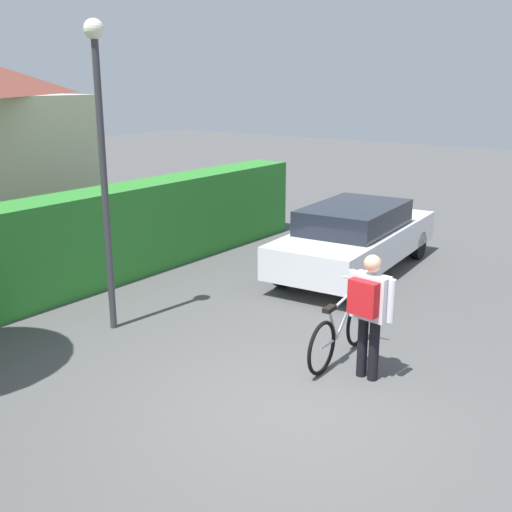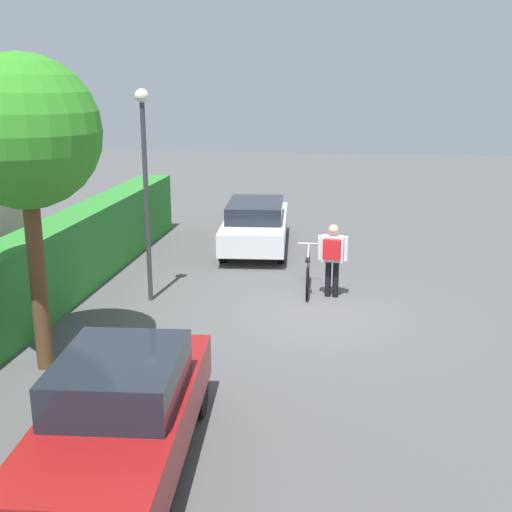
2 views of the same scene
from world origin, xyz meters
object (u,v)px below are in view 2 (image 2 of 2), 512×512
Objects in this scene: parked_car_near at (121,413)px; street_lamp at (145,168)px; person_rider at (332,254)px; parked_car_far at (256,223)px; tree_kerbside at (24,134)px; bicycle at (308,274)px.

street_lamp is (6.08, 1.58, 2.09)m from parked_car_near.
parked_car_near is 2.62× the size of person_rider.
parked_car_far is 1.06× the size of street_lamp.
street_lamp reaches higher than parked_car_far.
tree_kerbside reaches higher than person_rider.
bicycle is 6.98m from tree_kerbside.
person_rider is at bearing -78.64° from street_lamp.
bicycle is 1.12× the size of person_rider.
person_rider is (-0.33, -0.54, 0.58)m from bicycle.
tree_kerbside is at bearing 41.40° from parked_car_near.
person_rider reaches higher than parked_car_near.
bicycle is at bearing -13.48° from parked_car_near.
parked_car_far is 4.03m from bicycle.
parked_car_near is 2.34× the size of bicycle.
parked_car_far is 2.60× the size of bicycle.
tree_kerbside reaches higher than parked_car_near.
street_lamp is at bearing 108.42° from bicycle.
street_lamp reaches higher than person_rider.
parked_car_far is at bearing -18.50° from street_lamp.
street_lamp reaches higher than parked_car_near.
street_lamp is 0.89× the size of tree_kerbside.
parked_car_far is 0.94× the size of tree_kerbside.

